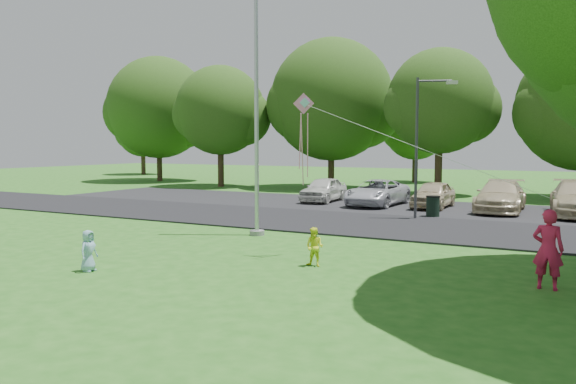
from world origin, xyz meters
The scene contains 13 objects.
ground centered at (0.00, 0.00, 0.00)m, with size 120.00×120.00×0.00m, color #246019.
park_road centered at (0.00, 9.00, 0.03)m, with size 60.00×6.00×0.06m, color black.
parking_strip centered at (0.00, 15.50, 0.03)m, with size 42.00×7.00×0.06m, color black.
flagpole centered at (-3.50, 5.00, 4.17)m, with size 0.50×0.50×10.00m.
street_lamp centered at (0.37, 11.46, 3.43)m, with size 1.54×0.69×5.71m.
trash_can centered at (0.65, 12.31, 0.46)m, with size 0.58×0.58×0.92m.
tree_row centered at (1.59, 24.23, 5.71)m, with size 64.35×11.94×10.88m.
horizon_trees centered at (4.06, 33.88, 4.30)m, with size 77.46×7.20×7.02m.
parked_cars centered at (0.89, 15.46, 0.74)m, with size 13.95×5.19×1.46m.
woman centered at (5.57, 1.75, 0.85)m, with size 0.62×0.41×1.70m, color #C41A44.
child_yellow centered at (0.29, 1.49, 0.49)m, with size 0.48×0.37×0.98m, color #F3FF28.
child_blue centered at (-4.27, -1.55, 0.50)m, with size 0.49×0.32×1.00m, color #82B0C7.
kite centered at (-0.35, 2.45, 3.64)m, with size 6.36×0.99×2.49m.
Camera 1 is at (6.17, -11.04, 3.03)m, focal length 35.00 mm.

